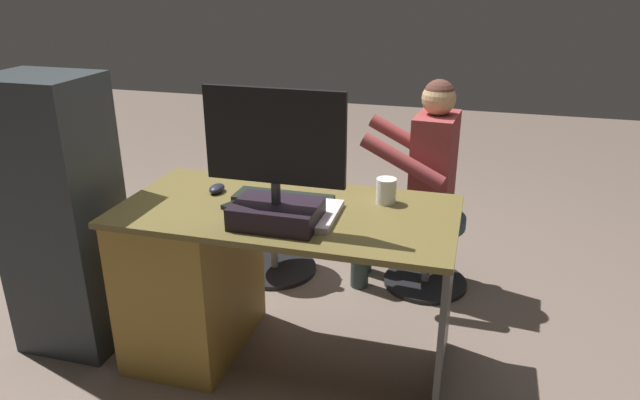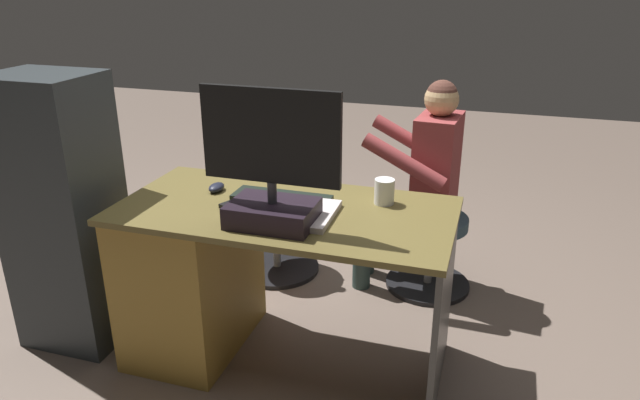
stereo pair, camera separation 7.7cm
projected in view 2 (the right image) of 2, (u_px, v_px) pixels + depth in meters
The scene contains 13 objects.
ground_plane at pixel (311, 319), 2.96m from camera, with size 10.00×10.00×0.00m, color #6F5E52.
desk at pixel (211, 270), 2.62m from camera, with size 1.39×0.70×0.74m.
monitor at pixel (272, 180), 2.18m from camera, with size 0.54×0.23×0.52m.
keyboard at pixel (282, 198), 2.47m from camera, with size 0.42×0.14×0.02m, color black.
computer_mouse at pixel (216, 187), 2.56m from camera, with size 0.06×0.10×0.04m, color #1D202F.
cup at pixel (384, 191), 2.42m from camera, with size 0.08×0.08×0.11m, color white.
tv_remote at pixel (236, 202), 2.42m from camera, with size 0.04×0.15×0.02m, color black.
notebook_binder at pixel (306, 214), 2.30m from camera, with size 0.22×0.30×0.02m, color silver.
office_chair_teddy at pixel (276, 232), 3.36m from camera, with size 0.49×0.49×0.42m.
teddy_bear at pixel (275, 179), 3.25m from camera, with size 0.23×0.23×0.32m.
visitor_chair at pixel (430, 246), 3.18m from camera, with size 0.46×0.46×0.42m.
person at pixel (420, 174), 3.04m from camera, with size 0.53×0.51×1.15m.
equipment_rack at pixel (64, 215), 2.61m from camera, with size 0.44×0.36×1.26m, color #2B3134.
Camera 2 is at (-0.80, 2.39, 1.66)m, focal length 32.69 mm.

